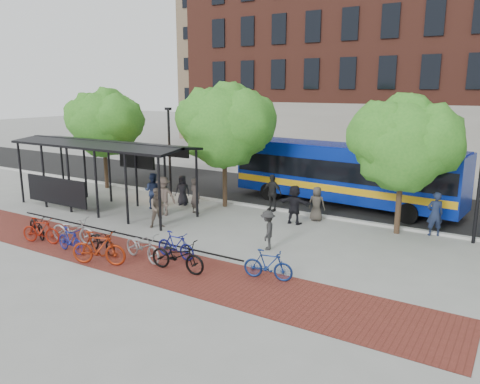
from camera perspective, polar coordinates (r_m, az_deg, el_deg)
The scene contains 33 objects.
ground at distance 20.84m, azimuth 0.00°, elevation -4.74°, with size 160.00×160.00×0.00m, color #9E9E99.
asphalt_street at distance 27.73m, azimuth 8.76°, elevation -0.48°, with size 160.00×8.00×0.01m, color black.
curb at distance 24.19m, azimuth 5.01°, elevation -2.18°, with size 160.00×0.25×0.12m, color #B7B7B2.
brick_strip at distance 18.34m, azimuth -13.80°, elevation -7.57°, with size 24.00×3.00×0.01m, color maroon.
bike_rack_rail at distance 19.82m, azimuth -14.59°, elevation -6.09°, with size 12.00×0.05×0.95m, color black.
building_tower at distance 63.38m, azimuth 7.27°, elevation 20.48°, with size 22.00×22.00×30.00m, color #7A664C.
bus_shelter at distance 25.04m, azimuth -16.67°, elevation 4.70°, with size 10.60×3.07×3.60m.
tree_a at distance 30.27m, azimuth -16.19°, elevation 8.38°, with size 4.90×4.00×6.18m.
tree_b at distance 24.35m, azimuth -1.66°, elevation 8.47°, with size 5.15×4.20×6.47m.
tree_c at distance 20.84m, azimuth 19.56°, elevation 5.94°, with size 4.66×3.80×5.92m.
lamp_post_left at distance 27.18m, azimuth -8.60°, elevation 5.14°, with size 0.35×0.20×5.12m.
lamp_post_right at distance 20.85m, azimuth 27.26°, elevation 1.62°, with size 0.35×0.20×5.12m.
bus at distance 25.40m, azimuth 12.56°, elevation 2.49°, with size 12.34×3.77×3.28m.
bike_0 at distance 21.65m, azimuth -23.51°, elevation -3.82°, with size 0.64×1.84×0.96m, color black.
bike_1 at distance 20.74m, azimuth -23.11°, elevation -4.33°, with size 0.50×1.78×1.07m, color maroon.
bike_2 at distance 20.31m, azimuth -19.69°, elevation -4.37°, with size 0.72×2.06×1.08m, color #A2A2A4.
bike_3 at distance 19.17m, azimuth -19.97°, elevation -5.55°, with size 0.46×1.63×0.98m, color navy.
bike_4 at distance 18.79m, azimuth -16.45°, elevation -5.75°, with size 0.61×1.76×0.93m, color black.
bike_5 at distance 17.53m, azimuth -16.86°, elevation -6.57°, with size 0.58×2.06×1.24m, color maroon.
bike_6 at distance 17.62m, azimuth -11.78°, elevation -6.48°, with size 0.71×2.03×1.07m, color #969698.
bike_7 at distance 17.58m, azimuth -7.85°, elevation -6.44°, with size 0.48×1.71×1.03m, color navy.
bike_8 at distance 16.37m, azimuth -7.63°, elevation -7.70°, with size 0.75×2.15×1.13m, color black.
bike_11 at distance 15.61m, azimuth 3.44°, elevation -8.84°, with size 0.48×1.70×1.02m, color navy.
pedestrian_0 at distance 25.39m, azimuth -7.02°, elevation 0.23°, with size 0.79×0.52×1.62m, color black.
pedestrian_1 at distance 23.56m, azimuth -5.49°, elevation -0.46°, with size 0.66×0.44×1.82m, color #403733.
pedestrian_2 at distance 24.84m, azimuth -10.57°, elevation 0.14°, with size 0.92×0.71×1.89m, color #202B4B.
pedestrian_3 at distance 23.39m, azimuth -9.33°, elevation -0.50°, with size 1.26×0.72×1.95m, color brown.
pedestrian_4 at distance 23.99m, azimuth 3.92°, elevation -0.09°, with size 1.11×0.46×1.90m, color black.
pedestrian_5 at distance 21.80m, azimuth 6.66°, elevation -1.53°, with size 1.70×0.54×1.84m, color black.
pedestrian_6 at distance 22.50m, azimuth 9.33°, elevation -1.42°, with size 0.81×0.52×1.65m, color #433D35.
pedestrian_7 at distance 21.58m, azimuth 22.67°, elevation -2.48°, with size 0.70×0.46×1.92m, color #1C2641.
pedestrian_8 at distance 21.41m, azimuth -9.89°, elevation -1.91°, with size 0.89×0.69×1.83m, color brown.
pedestrian_9 at distance 18.32m, azimuth 3.39°, elevation -4.66°, with size 1.01×0.58×1.57m, color #292929.
Camera 1 is at (10.50, -16.90, 6.21)m, focal length 35.00 mm.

